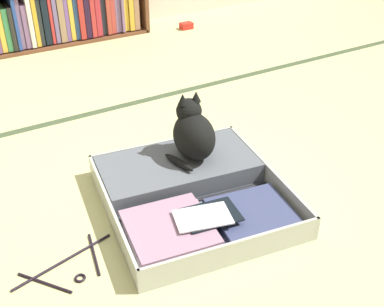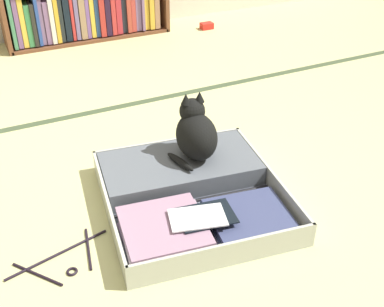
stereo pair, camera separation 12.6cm
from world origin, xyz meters
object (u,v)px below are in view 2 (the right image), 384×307
(black_cat, at_px, (195,133))
(small_red_pouch, at_px, (207,26))
(open_suitcase, at_px, (187,190))
(clothes_hanger, at_px, (62,260))

(black_cat, relative_size, small_red_pouch, 2.95)
(black_cat, bearing_deg, open_suitcase, -126.22)
(black_cat, xyz_separation_m, small_red_pouch, (1.00, 1.84, -0.20))
(small_red_pouch, bearing_deg, clothes_hanger, -128.26)
(open_suitcase, relative_size, small_red_pouch, 8.50)
(open_suitcase, xyz_separation_m, black_cat, (0.11, 0.15, 0.18))
(open_suitcase, distance_m, small_red_pouch, 2.28)
(clothes_hanger, xyz_separation_m, small_red_pouch, (1.68, 2.13, 0.02))
(clothes_hanger, relative_size, small_red_pouch, 4.00)
(open_suitcase, height_order, small_red_pouch, open_suitcase)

